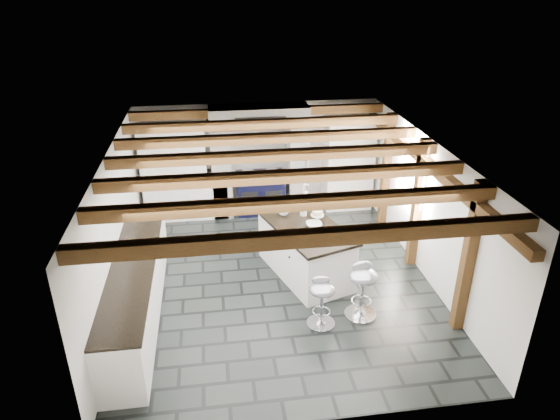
{
  "coord_description": "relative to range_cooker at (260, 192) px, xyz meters",
  "views": [
    {
      "loc": [
        -0.96,
        -7.04,
        4.7
      ],
      "look_at": [
        0.1,
        0.4,
        1.1
      ],
      "focal_mm": 32.0,
      "sensor_mm": 36.0,
      "label": 1
    }
  ],
  "objects": [
    {
      "name": "ground",
      "position": [
        0.0,
        -2.68,
        -0.47
      ],
      "size": [
        6.0,
        6.0,
        0.0
      ],
      "primitive_type": "plane",
      "color": "black",
      "rests_on": "ground"
    },
    {
      "name": "bar_stool_far",
      "position": [
        0.47,
        -3.94,
        0.02
      ],
      "size": [
        0.43,
        0.43,
        0.78
      ],
      "rotation": [
        0.0,
        0.0,
        -0.13
      ],
      "color": "silver",
      "rests_on": "ground"
    },
    {
      "name": "range_cooker",
      "position": [
        0.0,
        0.0,
        0.0
      ],
      "size": [
        1.0,
        0.63,
        0.99
      ],
      "color": "black",
      "rests_on": "ground"
    },
    {
      "name": "room_shell",
      "position": [
        -0.61,
        -1.26,
        0.6
      ],
      "size": [
        6.0,
        6.03,
        6.0
      ],
      "color": "silver",
      "rests_on": "ground"
    },
    {
      "name": "bar_stool_near",
      "position": [
        1.11,
        -3.82,
        0.09
      ],
      "size": [
        0.48,
        0.48,
        0.89
      ],
      "rotation": [
        0.0,
        0.0,
        0.07
      ],
      "color": "silver",
      "rests_on": "ground"
    },
    {
      "name": "kitchen_island",
      "position": [
        0.49,
        -2.55,
        0.01
      ],
      "size": [
        1.53,
        2.09,
        1.24
      ],
      "rotation": [
        0.0,
        0.0,
        0.32
      ],
      "color": "white",
      "rests_on": "ground"
    }
  ]
}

